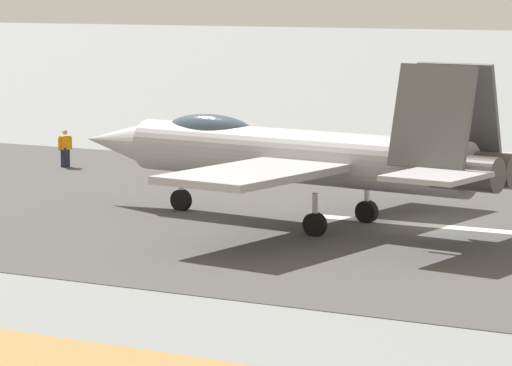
% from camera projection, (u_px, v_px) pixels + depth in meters
% --- Properties ---
extents(ground_plane, '(400.00, 400.00, 0.00)m').
position_uv_depth(ground_plane, '(416.00, 225.00, 47.64)').
color(ground_plane, gray).
extents(runway_strip, '(240.00, 26.00, 0.02)m').
position_uv_depth(runway_strip, '(416.00, 225.00, 47.63)').
color(runway_strip, '#464444').
rests_on(runway_strip, ground).
extents(fighter_jet, '(17.57, 14.06, 5.57)m').
position_uv_depth(fighter_jet, '(297.00, 154.00, 47.45)').
color(fighter_jet, '#A4A2A7').
rests_on(fighter_jet, ground).
extents(crew_person, '(0.42, 0.66, 1.67)m').
position_uv_depth(crew_person, '(65.00, 149.00, 62.54)').
color(crew_person, '#1E2338').
rests_on(crew_person, ground).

